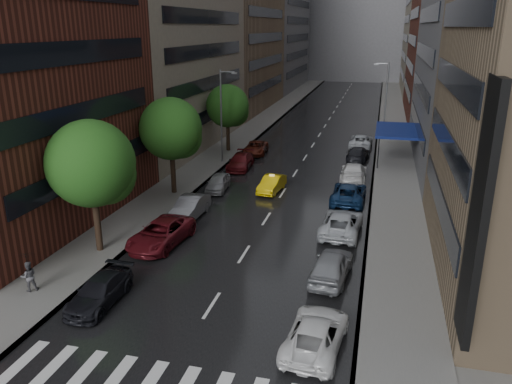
# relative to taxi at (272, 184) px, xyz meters

# --- Properties ---
(ground) EXTENTS (220.00, 220.00, 0.00)m
(ground) POSITION_rel_taxi_xyz_m (0.96, -22.16, -0.67)
(ground) COLOR gray
(ground) RESTS_ON ground
(road) EXTENTS (14.00, 140.00, 0.01)m
(road) POSITION_rel_taxi_xyz_m (0.96, 27.84, -0.66)
(road) COLOR black
(road) RESTS_ON ground
(sidewalk_left) EXTENTS (4.00, 140.00, 0.15)m
(sidewalk_left) POSITION_rel_taxi_xyz_m (-8.04, 27.84, -0.59)
(sidewalk_left) COLOR gray
(sidewalk_left) RESTS_ON ground
(sidewalk_right) EXTENTS (4.00, 140.00, 0.15)m
(sidewalk_right) POSITION_rel_taxi_xyz_m (9.96, 27.84, -0.59)
(sidewalk_right) COLOR gray
(sidewalk_right) RESTS_ON ground
(buildings_left) EXTENTS (8.00, 108.00, 38.00)m
(buildings_left) POSITION_rel_taxi_xyz_m (-14.04, 36.63, 15.32)
(buildings_left) COLOR maroon
(buildings_left) RESTS_ON ground
(buildings_right) EXTENTS (8.05, 109.10, 36.00)m
(buildings_right) POSITION_rel_taxi_xyz_m (15.96, 34.54, 14.37)
(buildings_right) COLOR #937A5B
(buildings_right) RESTS_ON ground
(building_far) EXTENTS (40.00, 14.00, 32.00)m
(building_far) POSITION_rel_taxi_xyz_m (0.96, 95.84, 15.33)
(building_far) COLOR slate
(building_far) RESTS_ON ground
(tree_near) EXTENTS (5.09, 5.09, 8.11)m
(tree_near) POSITION_rel_taxi_xyz_m (-7.64, -13.95, 4.88)
(tree_near) COLOR #382619
(tree_near) RESTS_ON ground
(tree_mid) EXTENTS (4.94, 4.94, 7.88)m
(tree_mid) POSITION_rel_taxi_xyz_m (-7.64, -2.53, 4.72)
(tree_mid) COLOR #382619
(tree_mid) RESTS_ON ground
(tree_far) EXTENTS (4.57, 4.57, 7.29)m
(tree_far) POSITION_rel_taxi_xyz_m (-7.64, 12.51, 4.31)
(tree_far) COLOR #382619
(tree_far) RESTS_ON ground
(taxi) EXTENTS (1.82, 4.16, 1.33)m
(taxi) POSITION_rel_taxi_xyz_m (0.00, 0.00, 0.00)
(taxi) COLOR yellow
(taxi) RESTS_ON ground
(parked_cars_left) EXTENTS (3.04, 36.25, 1.53)m
(parked_cars_left) POSITION_rel_taxi_xyz_m (-4.44, -3.82, 0.05)
(parked_cars_left) COLOR black
(parked_cars_left) RESTS_ON ground
(parked_cars_right) EXTENTS (2.73, 43.48, 1.59)m
(parked_cars_right) POSITION_rel_taxi_xyz_m (6.36, -0.81, 0.07)
(parked_cars_right) COLOR white
(parked_cars_right) RESTS_ON ground
(ped_black_umbrella) EXTENTS (0.99, 0.98, 2.09)m
(ped_black_umbrella) POSITION_rel_taxi_xyz_m (-8.45, -19.28, 0.73)
(ped_black_umbrella) COLOR #57565C
(ped_black_umbrella) RESTS_ON sidewalk_left
(street_lamp_left) EXTENTS (1.74, 0.22, 9.00)m
(street_lamp_left) POSITION_rel_taxi_xyz_m (-6.76, 7.84, 4.22)
(street_lamp_left) COLOR gray
(street_lamp_left) RESTS_ON sidewalk_left
(street_lamp_right) EXTENTS (1.74, 0.22, 9.00)m
(street_lamp_right) POSITION_rel_taxi_xyz_m (8.68, 22.84, 4.22)
(street_lamp_right) COLOR gray
(street_lamp_right) RESTS_ON sidewalk_right
(awning) EXTENTS (4.00, 8.00, 3.12)m
(awning) POSITION_rel_taxi_xyz_m (9.95, 12.84, 2.47)
(awning) COLOR navy
(awning) RESTS_ON sidewalk_right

